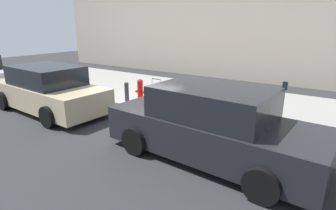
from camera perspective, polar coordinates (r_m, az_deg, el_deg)
ground_plane at (r=9.30m, az=-7.07°, el=-1.20°), size 40.00×40.00×0.00m
sidewalk_curb at (r=11.21m, az=1.33°, el=2.39°), size 18.00×5.00×0.14m
suitcase_maroon_0 at (r=8.02m, az=14.43°, el=-0.75°), size 0.41×0.28×1.03m
suitcase_red_1 at (r=8.05m, az=11.16°, el=-0.55°), size 0.37×0.26×0.95m
suitcase_olive_2 at (r=8.32m, az=8.35°, el=0.05°), size 0.47×0.26×1.00m
suitcase_navy_3 at (r=8.52m, az=5.43°, el=0.57°), size 0.37×0.24×1.01m
suitcase_teal_4 at (r=8.77m, az=2.70°, el=0.61°), size 0.47×0.25×0.83m
suitcase_black_5 at (r=8.96m, az=-0.15°, el=0.93°), size 0.38×0.21×0.85m
suitcase_silver_6 at (r=9.22m, az=-2.47°, el=1.88°), size 0.43×0.27×0.96m
fire_hydrant at (r=9.69m, az=-5.94°, el=3.17°), size 0.39×0.21×0.85m
bollard_post at (r=9.94m, az=-8.77°, el=2.79°), size 0.16×0.16×0.69m
parking_meter at (r=7.79m, az=23.37°, el=1.38°), size 0.12×0.09×1.27m
parked_car_charcoal_0 at (r=5.87m, az=9.21°, el=-4.38°), size 4.72×2.19×1.61m
parked_car_beige_1 at (r=9.89m, az=-24.13°, el=2.89°), size 4.66×2.13×1.54m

